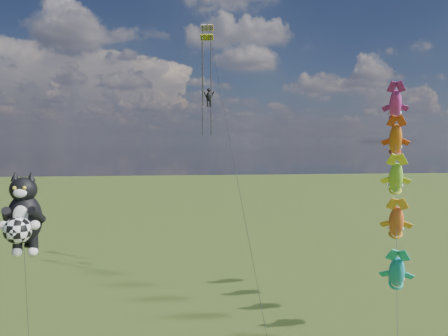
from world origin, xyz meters
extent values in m
cylinder|color=black|center=(-5.67, 6.70, 3.46)|extent=(1.03, 2.58, 6.63)
ellipsoid|color=black|center=(-6.16, 8.26, 8.31)|extent=(2.57, 2.34, 3.08)
ellipsoid|color=black|center=(-6.16, 8.16, 10.14)|extent=(2.03, 1.94, 1.56)
cone|color=black|center=(-6.65, 8.16, 10.96)|extent=(0.69, 0.69, 0.58)
cone|color=black|center=(-5.68, 8.16, 10.96)|extent=(0.69, 0.69, 0.58)
ellipsoid|color=white|center=(-6.16, 7.54, 10.00)|extent=(0.90, 0.65, 0.56)
ellipsoid|color=white|center=(-6.16, 7.54, 8.60)|extent=(1.03, 0.66, 1.27)
sphere|color=gold|center=(-6.45, 7.47, 10.32)|extent=(0.23, 0.23, 0.23)
sphere|color=gold|center=(-5.88, 7.47, 10.32)|extent=(0.23, 0.23, 0.23)
sphere|color=white|center=(-7.08, 7.25, 8.07)|extent=(0.58, 0.58, 0.58)
sphere|color=white|center=(-5.25, 7.25, 8.07)|extent=(0.58, 0.58, 0.58)
sphere|color=white|center=(-6.65, 8.12, 6.24)|extent=(0.62, 0.62, 0.62)
sphere|color=white|center=(-5.68, 8.12, 6.24)|extent=(0.62, 0.62, 0.62)
sphere|color=white|center=(-6.16, 6.96, 7.83)|extent=(1.62, 1.62, 1.62)
cylinder|color=black|center=(17.70, 7.12, 9.53)|extent=(7.00, 14.23, 18.78)
ellipsoid|color=#1980BF|center=(16.16, 4.00, 5.40)|extent=(1.89, 2.59, 2.66)
ellipsoid|color=red|center=(17.14, 5.98, 8.03)|extent=(1.89, 2.59, 2.66)
ellipsoid|color=green|center=(18.12, 7.97, 10.65)|extent=(1.89, 2.59, 2.66)
ellipsoid|color=orange|center=(19.09, 9.96, 13.28)|extent=(1.89, 2.59, 2.66)
ellipsoid|color=#D8339A|center=(20.07, 11.94, 15.91)|extent=(1.89, 2.59, 2.66)
cylinder|color=black|center=(7.52, 12.65, 12.21)|extent=(2.45, 16.92, 24.14)
cube|color=#2B941E|center=(6.03, 17.94, 22.06)|extent=(1.10, 0.50, 0.52)
cylinder|color=black|center=(5.64, 17.94, 17.76)|extent=(0.08, 0.08, 8.59)
cylinder|color=black|center=(6.41, 17.94, 17.76)|extent=(0.08, 0.08, 8.59)
cube|color=blue|center=(6.32, 21.09, 23.66)|extent=(1.14, 0.55, 0.58)
cylinder|color=black|center=(5.92, 21.09, 19.98)|extent=(0.08, 0.08, 7.37)
cylinder|color=black|center=(6.71, 21.09, 19.98)|extent=(0.08, 0.08, 7.37)
camera|label=1|loc=(3.05, -19.99, 13.11)|focal=35.00mm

